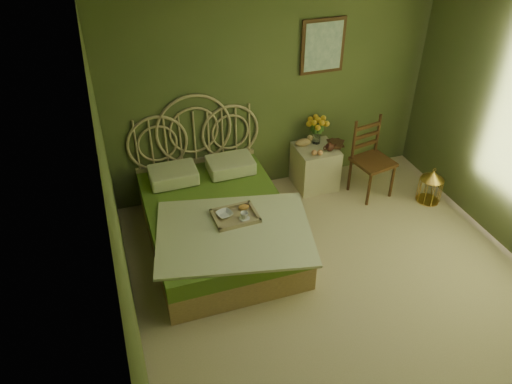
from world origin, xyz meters
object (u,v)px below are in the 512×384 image
object	(u,v)px
bed	(217,220)
chair	(371,153)
nightstand	(315,161)
birdcage	(430,186)

from	to	relation	value
bed	chair	xyz separation A→B (m)	(2.06, 0.37, 0.24)
chair	nightstand	bearing A→B (deg)	139.86
chair	birdcage	distance (m)	0.84
bed	chair	world-z (taller)	bed
bed	nightstand	bearing A→B (deg)	25.43
chair	birdcage	size ratio (longest dim) A/B	2.30
nightstand	birdcage	distance (m)	1.45
nightstand	birdcage	xyz separation A→B (m)	(1.20, -0.79, -0.14)
bed	birdcage	world-z (taller)	bed
birdcage	bed	bearing A→B (deg)	178.17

